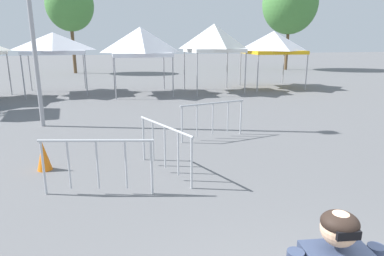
{
  "coord_description": "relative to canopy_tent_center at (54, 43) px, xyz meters",
  "views": [
    {
      "loc": [
        -1.67,
        -1.47,
        2.8
      ],
      "look_at": [
        -0.14,
        4.1,
        1.3
      ],
      "focal_mm": 31.5,
      "sensor_mm": 36.0,
      "label": 1
    }
  ],
  "objects": [
    {
      "name": "canopy_tent_center",
      "position": [
        0.0,
        0.0,
        0.0
      ],
      "size": [
        3.28,
        3.28,
        3.22
      ],
      "color": "#9E9EA3",
      "rests_on": "ground"
    },
    {
      "name": "canopy_tent_behind_left",
      "position": [
        4.41,
        -1.39,
        0.08
      ],
      "size": [
        3.08,
        3.08,
        3.49
      ],
      "color": "#9E9EA3",
      "rests_on": "ground"
    },
    {
      "name": "canopy_tent_behind_right",
      "position": [
        8.36,
        -1.67,
        0.26
      ],
      "size": [
        2.8,
        2.8,
        3.68
      ],
      "color": "#9E9EA3",
      "rests_on": "ground"
    },
    {
      "name": "canopy_tent_behind_center",
      "position": [
        12.38,
        -0.89,
        0.02
      ],
      "size": [
        3.35,
        3.35,
        3.35
      ],
      "color": "#9E9EA3",
      "rests_on": "ground"
    },
    {
      "name": "tree_behind_tents_left",
      "position": [
        20.06,
        10.46,
        3.54
      ],
      "size": [
        5.16,
        5.16,
        9.04
      ],
      "color": "brown",
      "rests_on": "ground"
    },
    {
      "name": "tree_behind_tents_center",
      "position": [
        0.21,
        12.12,
        3.04
      ],
      "size": [
        3.95,
        3.95,
        7.89
      ],
      "color": "brown",
      "rests_on": "ground"
    },
    {
      "name": "crowd_barrier_by_lift",
      "position": [
        5.32,
        -10.52,
        -1.91
      ],
      "size": [
        2.07,
        0.48,
        1.08
      ],
      "color": "#B7BABF",
      "rests_on": "ground"
    },
    {
      "name": "crowd_barrier_near_person",
      "position": [
        3.47,
        -12.79,
        -1.91
      ],
      "size": [
        0.76,
        1.99,
        1.08
      ],
      "color": "#B7BABF",
      "rests_on": "ground"
    },
    {
      "name": "crowd_barrier_mid_lot",
      "position": [
        2.06,
        -13.51,
        -1.91
      ],
      "size": [
        2.04,
        0.59,
        1.08
      ],
      "color": "#B7BABF",
      "rests_on": "ground"
    },
    {
      "name": "traffic_cone_lot_center",
      "position": [
        0.9,
        -11.92,
        -2.34
      ],
      "size": [
        0.32,
        0.32,
        0.64
      ],
      "primitive_type": "cone",
      "color": "orange",
      "rests_on": "ground"
    }
  ]
}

